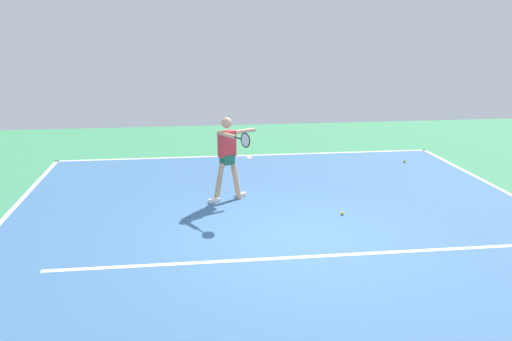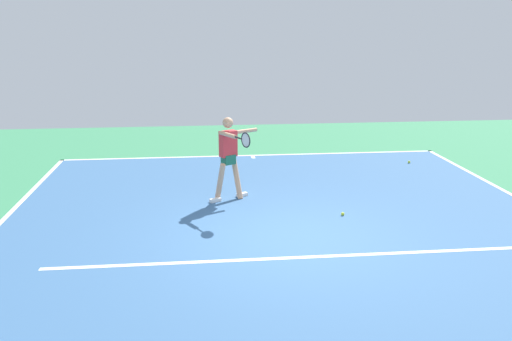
# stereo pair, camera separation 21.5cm
# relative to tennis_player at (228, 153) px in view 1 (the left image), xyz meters

# --- Properties ---
(ground_plane) EXTENTS (21.93, 21.93, 0.00)m
(ground_plane) POSITION_rel_tennis_player_xyz_m (-0.86, 2.26, -0.98)
(ground_plane) COLOR #388456
(court_surface) EXTENTS (10.34, 12.37, 0.00)m
(court_surface) POSITION_rel_tennis_player_xyz_m (-0.86, 2.26, -0.98)
(court_surface) COLOR #38608E
(court_surface) RESTS_ON ground_plane
(court_line_baseline_near) EXTENTS (10.34, 0.10, 0.01)m
(court_line_baseline_near) POSITION_rel_tennis_player_xyz_m (-0.86, -3.88, -0.98)
(court_line_baseline_near) COLOR white
(court_line_baseline_near) RESTS_ON ground_plane
(court_line_service) EXTENTS (7.75, 0.10, 0.01)m
(court_line_service) POSITION_rel_tennis_player_xyz_m (-0.86, 3.05, -0.98)
(court_line_service) COLOR white
(court_line_service) RESTS_ON ground_plane
(court_line_centre_mark) EXTENTS (0.10, 0.30, 0.01)m
(court_line_centre_mark) POSITION_rel_tennis_player_xyz_m (-0.86, -3.68, -0.98)
(court_line_centre_mark) COLOR white
(court_line_centre_mark) RESTS_ON ground_plane
(tennis_player) EXTENTS (1.04, 1.36, 1.73)m
(tennis_player) POSITION_rel_tennis_player_xyz_m (0.00, 0.00, 0.00)
(tennis_player) COLOR tan
(tennis_player) RESTS_ON ground_plane
(tennis_ball_by_baseline) EXTENTS (0.07, 0.07, 0.07)m
(tennis_ball_by_baseline) POSITION_rel_tennis_player_xyz_m (-4.85, -2.56, -0.95)
(tennis_ball_by_baseline) COLOR #C6E53D
(tennis_ball_by_baseline) RESTS_ON ground_plane
(tennis_ball_far_corner) EXTENTS (0.07, 0.07, 0.07)m
(tennis_ball_far_corner) POSITION_rel_tennis_player_xyz_m (-2.06, 1.23, -0.95)
(tennis_ball_far_corner) COLOR #CCE033
(tennis_ball_far_corner) RESTS_ON ground_plane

